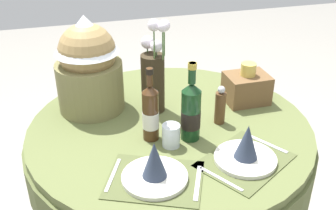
# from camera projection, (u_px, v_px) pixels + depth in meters

# --- Properties ---
(dining_table) EXTENTS (1.27, 1.27, 0.74)m
(dining_table) POSITION_uv_depth(u_px,v_px,m) (170.00, 150.00, 1.86)
(dining_table) COLOR #5B6638
(dining_table) RESTS_ON ground
(place_setting_left) EXTENTS (0.42, 0.38, 0.16)m
(place_setting_left) POSITION_uv_depth(u_px,v_px,m) (155.00, 169.00, 1.43)
(place_setting_left) COLOR #4E562F
(place_setting_left) RESTS_ON dining_table
(place_setting_right) EXTENTS (0.43, 0.40, 0.16)m
(place_setting_right) POSITION_uv_depth(u_px,v_px,m) (246.00, 151.00, 1.53)
(place_setting_right) COLOR #4E562F
(place_setting_right) RESTS_ON dining_table
(flower_vase) EXTENTS (0.13, 0.16, 0.45)m
(flower_vase) POSITION_uv_depth(u_px,v_px,m) (153.00, 75.00, 1.81)
(flower_vase) COLOR #332819
(flower_vase) RESTS_ON dining_table
(wine_bottle_left) EXTENTS (0.08, 0.08, 0.34)m
(wine_bottle_left) POSITION_uv_depth(u_px,v_px,m) (191.00, 111.00, 1.63)
(wine_bottle_left) COLOR #143819
(wine_bottle_left) RESTS_ON dining_table
(wine_bottle_right) EXTENTS (0.07, 0.07, 0.32)m
(wine_bottle_right) POSITION_uv_depth(u_px,v_px,m) (151.00, 113.00, 1.63)
(wine_bottle_right) COLOR #422814
(wine_bottle_right) RESTS_ON dining_table
(tumbler_near_right) EXTENTS (0.07, 0.07, 0.10)m
(tumbler_near_right) POSITION_uv_depth(u_px,v_px,m) (171.00, 135.00, 1.62)
(tumbler_near_right) COLOR silver
(tumbler_near_right) RESTS_ON dining_table
(pepper_mill) EXTENTS (0.05, 0.05, 0.18)m
(pepper_mill) POSITION_uv_depth(u_px,v_px,m) (220.00, 106.00, 1.76)
(pepper_mill) COLOR brown
(pepper_mill) RESTS_ON dining_table
(gift_tub_back_left) EXTENTS (0.30, 0.30, 0.45)m
(gift_tub_back_left) POSITION_uv_depth(u_px,v_px,m) (88.00, 61.00, 1.81)
(gift_tub_back_left) COLOR olive
(gift_tub_back_left) RESTS_ON dining_table
(woven_basket_side_right) EXTENTS (0.20, 0.16, 0.20)m
(woven_basket_side_right) POSITION_uv_depth(u_px,v_px,m) (247.00, 87.00, 1.94)
(woven_basket_side_right) COLOR brown
(woven_basket_side_right) RESTS_ON dining_table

